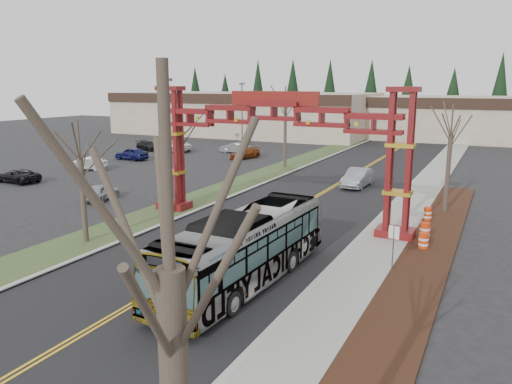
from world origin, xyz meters
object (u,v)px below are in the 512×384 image
Objects in this scene: parked_car_mid_a at (245,153)px; parked_car_far_a at (235,148)px; parked_car_near_a at (101,192)px; bare_tree_right_near at (170,274)px; barrel_south at (423,241)px; bare_tree_median_near at (80,158)px; parked_car_far_b at (174,146)px; light_pole_near at (169,120)px; retail_building_west at (246,113)px; retail_building_east at (482,118)px; silver_sedan at (358,178)px; parked_car_far_c at (148,146)px; barrel_mid at (425,232)px; light_pole_far at (242,108)px; street_sign at (394,239)px; parked_car_mid_b at (132,154)px; light_pole_mid at (162,113)px; bare_tree_median_far at (285,108)px; bare_tree_median_mid at (179,137)px; barrel_north at (427,215)px; gateway_arch at (274,133)px; parked_car_near_c at (17,176)px; bare_tree_right_far at (451,135)px; parked_car_near_b at (87,164)px; transit_bus at (245,248)px.

parked_car_far_a is (-3.45, 3.79, 0.06)m from parked_car_mid_a.
bare_tree_right_near is at bearing 121.43° from parked_car_near_a.
parked_car_mid_a is 4.37× the size of barrel_south.
parked_car_far_b is at bearing 118.13° from bare_tree_median_near.
retail_building_west is at bearing 107.47° from light_pole_near.
retail_building_east is at bearing 90.00° from bare_tree_right_near.
parked_car_mid_a is at bearing 149.36° from silver_sedan.
silver_sedan reaches higher than parked_car_near_a.
parked_car_far_c is 4.01× the size of barrel_mid.
light_pole_far reaches higher than street_sign.
silver_sedan is at bearing -153.97° from parked_car_near_a.
bare_tree_right_near reaches higher than parked_car_mid_b.
bare_tree_median_near is 0.77× the size of light_pole_mid.
parked_car_mid_a is 12.94m from light_pole_mid.
bare_tree_median_far reaches higher than parked_car_mid_b.
bare_tree_median_far is (0.00, 19.91, 1.28)m from bare_tree_median_mid.
light_pole_near is at bearing 164.95° from barrel_north.
light_pole_mid reaches higher than barrel_north.
light_pole_near is (1.99, -17.27, 4.85)m from parked_car_far_a.
light_pole_mid is at bearing -100.73° from light_pole_far.
parked_car_mid_a is 14.42m from light_pole_near.
light_pole_mid is (-29.22, 10.66, 4.49)m from silver_sedan.
gateway_arch is 1.97× the size of light_pole_far.
bare_tree_median_far is at bearing -113.60° from retail_building_east.
bare_tree_median_far is at bearing 90.00° from bare_tree_median_near.
barrel_south is at bearing -101.99° from parked_car_far_c.
parked_car_far_a is 4.26× the size of barrel_north.
barrel_mid is (-0.35, -61.67, -2.96)m from retail_building_east.
light_pole_mid reaches higher than parked_car_near_c.
parked_car_far_c is at bearing 162.01° from silver_sedan.
retail_building_west is 5.20× the size of bare_tree_median_far.
street_sign is (16.96, 3.08, -3.27)m from bare_tree_median_near.
gateway_arch reaches higher than bare_tree_median_far.
bare_tree_median_far is 22.21m from bare_tree_right_far.
silver_sedan is 2.12× the size of street_sign.
parked_car_near_a is 0.83× the size of parked_car_near_c.
gateway_arch is 11.70m from barrel_north.
parked_car_far_b is 5.05× the size of barrel_mid.
parked_car_near_b is at bearing -94.34° from light_pole_far.
retail_building_east is at bearing 90.00° from bare_tree_right_far.
street_sign is at bearing -54.83° from light_pole_far.
transit_bus is 2.17× the size of parked_car_far_b.
light_pole_near is 31.20m from street_sign.
barrel_south is (37.12, -26.32, -4.81)m from light_pole_mid.
light_pole_mid reaches higher than transit_bus.
parked_car_near_b is 0.95× the size of parked_car_far_c.
parked_car_mid_a is 39.20m from street_sign.
gateway_arch reaches higher than parked_car_near_c.
retail_building_east reaches higher than street_sign.
retail_building_east reaches higher than barrel_mid.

